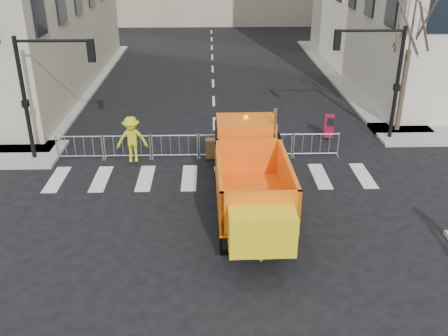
{
  "coord_description": "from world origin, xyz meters",
  "views": [
    {
      "loc": [
        -0.2,
        -12.91,
        8.99
      ],
      "look_at": [
        0.24,
        2.5,
        1.82
      ],
      "focal_mm": 40.0,
      "sensor_mm": 36.0,
      "label": 1
    }
  ],
  "objects_px": {
    "worker": "(132,139)",
    "plow_truck": "(250,175)",
    "cop_b": "(251,145)",
    "cop_c": "(272,142)",
    "cop_a": "(232,145)",
    "newspaper_box": "(329,126)"
  },
  "relations": [
    {
      "from": "worker",
      "to": "plow_truck",
      "type": "bearing_deg",
      "value": -48.6
    },
    {
      "from": "cop_b",
      "to": "cop_c",
      "type": "distance_m",
      "value": 0.94
    },
    {
      "from": "cop_a",
      "to": "newspaper_box",
      "type": "height_order",
      "value": "cop_a"
    },
    {
      "from": "newspaper_box",
      "to": "cop_c",
      "type": "bearing_deg",
      "value": -127.45
    },
    {
      "from": "cop_a",
      "to": "newspaper_box",
      "type": "relative_size",
      "value": 1.49
    },
    {
      "from": "cop_a",
      "to": "newspaper_box",
      "type": "bearing_deg",
      "value": -162.68
    },
    {
      "from": "plow_truck",
      "to": "cop_a",
      "type": "distance_m",
      "value": 4.67
    },
    {
      "from": "cop_c",
      "to": "worker",
      "type": "bearing_deg",
      "value": -39.14
    },
    {
      "from": "newspaper_box",
      "to": "worker",
      "type": "bearing_deg",
      "value": -151.3
    },
    {
      "from": "cop_b",
      "to": "worker",
      "type": "height_order",
      "value": "worker"
    },
    {
      "from": "plow_truck",
      "to": "worker",
      "type": "relative_size",
      "value": 4.52
    },
    {
      "from": "cop_a",
      "to": "cop_c",
      "type": "bearing_deg",
      "value": 169.11
    },
    {
      "from": "cop_a",
      "to": "cop_c",
      "type": "distance_m",
      "value": 1.73
    },
    {
      "from": "cop_a",
      "to": "plow_truck",
      "type": "bearing_deg",
      "value": 84.11
    },
    {
      "from": "plow_truck",
      "to": "cop_a",
      "type": "bearing_deg",
      "value": 4.05
    },
    {
      "from": "cop_b",
      "to": "cop_c",
      "type": "relative_size",
      "value": 0.91
    },
    {
      "from": "cop_a",
      "to": "cop_c",
      "type": "relative_size",
      "value": 0.9
    },
    {
      "from": "plow_truck",
      "to": "worker",
      "type": "height_order",
      "value": "plow_truck"
    },
    {
      "from": "plow_truck",
      "to": "cop_a",
      "type": "height_order",
      "value": "plow_truck"
    },
    {
      "from": "cop_a",
      "to": "worker",
      "type": "height_order",
      "value": "worker"
    },
    {
      "from": "worker",
      "to": "newspaper_box",
      "type": "xyz_separation_m",
      "value": [
        9.07,
        2.63,
        -0.46
      ]
    },
    {
      "from": "plow_truck",
      "to": "cop_b",
      "type": "relative_size",
      "value": 5.49
    }
  ]
}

